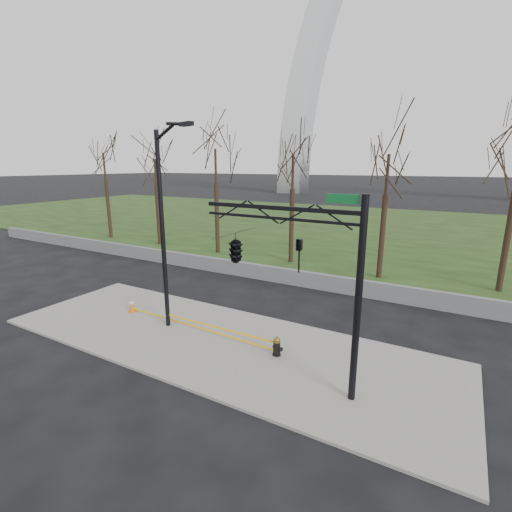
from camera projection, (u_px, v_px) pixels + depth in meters
The scene contains 11 objects.
ground at pixel (214, 342), 14.24m from camera, with size 500.00×500.00×0.00m, color black.
sidewalk at pixel (214, 341), 14.23m from camera, with size 18.00×6.00×0.10m, color gray.
grass_strip at pixel (377, 229), 39.56m from camera, with size 120.00×40.00×0.06m, color #1E3011.
guardrail at pixel (296, 278), 20.89m from camera, with size 60.00×0.30×0.90m, color #59595B.
gateway_arch at pixel (441, 26), 69.71m from camera, with size 66.00×6.00×65.00m, color silver, non-canonical shape.
tree_row at pixel (385, 205), 21.47m from camera, with size 53.68×4.00×8.83m.
fire_hydrant at pixel (277, 347), 12.98m from camera, with size 0.46×0.30×0.74m.
traffic_cone at pixel (132, 305), 16.88m from camera, with size 0.41×0.41×0.63m.
street_light at pixel (165, 218), 14.26m from camera, with size 2.33×0.84×8.21m.
traffic_signal_mast at pixel (256, 250), 11.29m from camera, with size 5.10×2.50×6.00m.
caution_tape at pixel (204, 327), 14.65m from camera, with size 7.62×0.29×0.39m.
Camera 1 is at (7.83, -10.51, 6.70)m, focal length 25.62 mm.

